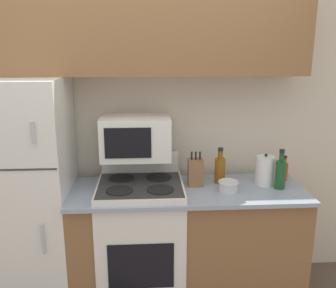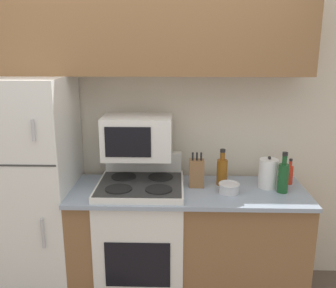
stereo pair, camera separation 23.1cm
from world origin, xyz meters
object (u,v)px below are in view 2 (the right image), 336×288
(bowl, at_px, (229,188))
(bottle_hot_sauce, at_px, (290,174))
(stove, at_px, (142,239))
(bottle_wine_green, at_px, (283,177))
(knife_block, at_px, (197,173))
(bottle_whiskey, at_px, (222,171))
(kettle, at_px, (268,173))
(refrigerator, at_px, (25,191))
(microwave, at_px, (137,137))

(bowl, bearing_deg, bottle_hot_sauce, 22.14)
(bottle_hot_sauce, bearing_deg, stove, -173.19)
(stove, xyz_separation_m, bottle_wine_green, (1.03, -0.03, 0.53))
(knife_block, xyz_separation_m, bottle_hot_sauce, (0.71, 0.07, -0.03))
(bottle_whiskey, bearing_deg, bottle_hot_sauce, 3.32)
(bottle_wine_green, xyz_separation_m, kettle, (-0.09, 0.09, -0.01))
(refrigerator, xyz_separation_m, microwave, (0.86, 0.08, 0.41))
(bottle_whiskey, bearing_deg, microwave, 178.67)
(knife_block, height_order, bottle_whiskey, bottle_whiskey)
(refrigerator, height_order, microwave, refrigerator)
(knife_block, relative_size, bottle_whiskey, 0.96)
(refrigerator, bearing_deg, bottle_hot_sauce, 2.67)
(refrigerator, xyz_separation_m, knife_block, (1.30, 0.02, 0.15))
(microwave, relative_size, bottle_wine_green, 1.70)
(bottle_hot_sauce, bearing_deg, bottle_whiskey, -176.68)
(microwave, relative_size, bowl, 3.35)
(bowl, bearing_deg, microwave, 164.83)
(bottle_hot_sauce, bearing_deg, knife_block, -174.22)
(refrigerator, distance_m, bottle_hot_sauce, 2.02)
(microwave, bearing_deg, bowl, -15.17)
(bottle_whiskey, distance_m, kettle, 0.34)
(stove, bearing_deg, knife_block, 8.56)
(refrigerator, relative_size, stove, 1.55)
(bowl, bearing_deg, refrigerator, 176.13)
(bowl, bearing_deg, bottle_wine_green, 4.20)
(refrigerator, distance_m, kettle, 1.84)
(stove, bearing_deg, refrigerator, 177.36)
(bottle_wine_green, distance_m, kettle, 0.12)
(bowl, distance_m, kettle, 0.33)
(knife_block, bearing_deg, stove, -171.44)
(stove, height_order, bottle_wine_green, bottle_wine_green)
(bottle_wine_green, height_order, bottle_hot_sauce, bottle_wine_green)
(refrigerator, distance_m, bottle_wine_green, 1.93)
(microwave, bearing_deg, kettle, -3.69)
(microwave, xyz_separation_m, bottle_whiskey, (0.64, -0.01, -0.26))
(stove, distance_m, microwave, 0.79)
(bottle_wine_green, bearing_deg, stove, 178.10)
(knife_block, bearing_deg, bottle_hot_sauce, 5.78)
(refrigerator, height_order, bottle_wine_green, refrigerator)
(knife_block, relative_size, bowl, 1.76)
(stove, bearing_deg, microwave, 103.31)
(microwave, distance_m, bottle_hot_sauce, 1.19)
(stove, distance_m, bottle_wine_green, 1.16)
(stove, height_order, bowl, stove)
(bottle_whiskey, height_order, kettle, bottle_whiskey)
(knife_block, xyz_separation_m, bottle_whiskey, (0.19, 0.04, 0.00))
(bottle_hot_sauce, bearing_deg, bowl, -157.86)
(bowl, relative_size, kettle, 0.63)
(bowl, distance_m, bottle_whiskey, 0.18)
(stove, height_order, knife_block, knife_block)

